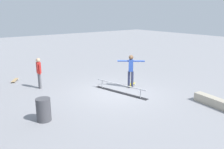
# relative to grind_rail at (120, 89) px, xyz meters

# --- Properties ---
(ground_plane) EXTENTS (60.00, 60.00, 0.00)m
(ground_plane) POSITION_rel_grind_rail_xyz_m (0.11, 0.12, -0.19)
(ground_plane) COLOR gray
(grind_rail) EXTENTS (3.05, 0.92, 0.44)m
(grind_rail) POSITION_rel_grind_rail_xyz_m (0.00, 0.00, 0.00)
(grind_rail) COLOR black
(grind_rail) RESTS_ON ground_plane
(skate_ledge) EXTENTS (2.40, 0.68, 0.36)m
(skate_ledge) POSITION_rel_grind_rail_xyz_m (-3.98, -2.00, -0.01)
(skate_ledge) COLOR #B2A893
(skate_ledge) RESTS_ON ground_plane
(skater_main) EXTENTS (0.96, 1.09, 1.71)m
(skater_main) POSITION_rel_grind_rail_xyz_m (0.31, -0.96, 0.80)
(skater_main) COLOR #2D3351
(skater_main) RESTS_ON ground_plane
(skateboard_main) EXTENTS (0.56, 0.80, 0.09)m
(skateboard_main) POSITION_rel_grind_rail_xyz_m (0.47, -1.16, -0.12)
(skateboard_main) COLOR yellow
(skateboard_main) RESTS_ON ground_plane
(bystander_red_shirt) EXTENTS (0.36, 0.22, 1.58)m
(bystander_red_shirt) POSITION_rel_grind_rail_xyz_m (3.08, 2.80, 0.70)
(bystander_red_shirt) COLOR slate
(bystander_red_shirt) RESTS_ON ground_plane
(loose_skateboard_natural) EXTENTS (0.78, 0.61, 0.09)m
(loose_skateboard_natural) POSITION_rel_grind_rail_xyz_m (5.15, 3.47, -0.12)
(loose_skateboard_natural) COLOR tan
(loose_skateboard_natural) RESTS_ON ground_plane
(trash_bin) EXTENTS (0.52, 0.52, 0.84)m
(trash_bin) POSITION_rel_grind_rail_xyz_m (-0.65, 4.12, 0.23)
(trash_bin) COLOR #47474C
(trash_bin) RESTS_ON ground_plane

